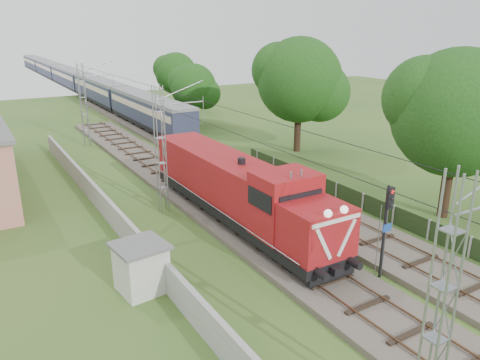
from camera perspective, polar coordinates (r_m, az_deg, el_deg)
ground at (r=22.52m, az=9.97°, el=-12.11°), size 140.00×140.00×0.00m
track_main at (r=27.48m, az=0.49°, el=-5.59°), size 4.20×70.00×0.45m
track_side at (r=40.48m, az=-2.99°, el=2.27°), size 4.20×80.00×0.45m
catenary at (r=29.26m, az=-9.57°, el=3.66°), size 3.31×70.00×8.00m
boundary_wall at (r=29.25m, az=-15.72°, el=-3.59°), size 0.25×40.00×1.50m
fence at (r=29.38m, az=18.21°, el=-4.05°), size 0.12×32.00×1.20m
locomotive at (r=27.33m, az=-0.33°, el=-1.05°), size 3.02×17.25×4.38m
coach_rake at (r=95.09m, az=-20.09°, el=11.73°), size 2.81×105.15×3.25m
signal_post at (r=22.14m, az=17.50°, el=-4.20°), size 0.51×0.39×4.58m
relay_hut at (r=21.46m, az=-11.96°, el=-10.36°), size 2.43×2.43×2.26m
tree_a at (r=30.30m, az=25.02°, el=7.25°), size 7.91×7.53×10.25m
tree_b at (r=43.84m, az=7.37°, el=11.88°), size 8.12×7.73×10.52m
tree_c at (r=56.05m, az=-5.64°, el=11.20°), size 5.61×5.34×7.27m
tree_d at (r=68.13m, az=-7.73°, el=12.69°), size 6.11×5.82×7.92m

